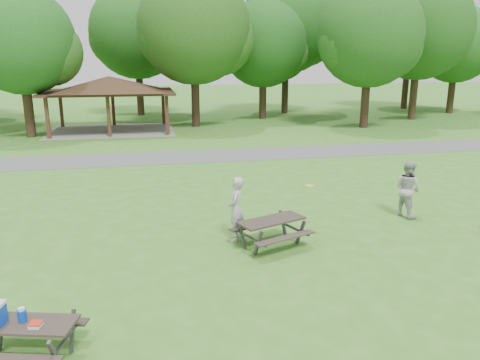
% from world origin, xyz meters
% --- Properties ---
extents(ground, '(160.00, 160.00, 0.00)m').
position_xyz_m(ground, '(0.00, 0.00, 0.00)').
color(ground, '#367220').
rests_on(ground, ground).
extents(asphalt_path, '(120.00, 3.20, 0.02)m').
position_xyz_m(asphalt_path, '(0.00, 14.00, 0.01)').
color(asphalt_path, '#4F4F52').
rests_on(asphalt_path, ground).
extents(pavilion, '(8.60, 7.01, 3.76)m').
position_xyz_m(pavilion, '(-4.00, 24.00, 3.06)').
color(pavilion, '#3D2316').
rests_on(pavilion, ground).
extents(tree_row_d, '(6.93, 6.60, 9.27)m').
position_xyz_m(tree_row_d, '(-8.92, 22.53, 5.77)').
color(tree_row_d, black).
rests_on(tree_row_d, ground).
extents(tree_row_e, '(8.40, 8.00, 11.02)m').
position_xyz_m(tree_row_e, '(2.10, 25.03, 6.78)').
color(tree_row_e, black).
rests_on(tree_row_e, ground).
extents(tree_row_f, '(7.35, 7.00, 9.55)m').
position_xyz_m(tree_row_f, '(8.09, 28.53, 5.84)').
color(tree_row_f, black).
rests_on(tree_row_f, ground).
extents(tree_row_g, '(7.77, 7.40, 10.25)m').
position_xyz_m(tree_row_g, '(14.09, 22.03, 6.33)').
color(tree_row_g, black).
rests_on(tree_row_g, ground).
extents(tree_row_h, '(8.61, 8.20, 11.37)m').
position_xyz_m(tree_row_h, '(20.10, 25.53, 7.03)').
color(tree_row_h, '#312216').
rests_on(tree_row_h, ground).
extents(tree_row_i, '(7.14, 6.80, 9.52)m').
position_xyz_m(tree_row_i, '(26.08, 29.03, 5.91)').
color(tree_row_i, black).
rests_on(tree_row_i, ground).
extents(tree_deep_b, '(8.40, 8.00, 11.13)m').
position_xyz_m(tree_deep_b, '(-1.90, 33.03, 6.89)').
color(tree_deep_b, black).
rests_on(tree_deep_b, ground).
extents(tree_deep_c, '(8.82, 8.40, 11.90)m').
position_xyz_m(tree_deep_c, '(11.10, 32.03, 7.44)').
color(tree_deep_c, black).
rests_on(tree_deep_c, ground).
extents(tree_deep_d, '(8.40, 8.00, 11.27)m').
position_xyz_m(tree_deep_d, '(24.10, 33.53, 7.03)').
color(tree_deep_d, black).
rests_on(tree_deep_d, ground).
extents(picnic_table_near, '(1.96, 1.73, 1.16)m').
position_xyz_m(picnic_table_near, '(-4.11, -2.19, 0.67)').
color(picnic_table_near, '#2E2521').
rests_on(picnic_table_near, ground).
extents(picnic_table_middle, '(2.23, 2.02, 0.79)m').
position_xyz_m(picnic_table_middle, '(1.40, 1.74, 0.58)').
color(picnic_table_middle, '#2C2520').
rests_on(picnic_table_middle, ground).
extents(frisbee_in_flight, '(0.29, 0.29, 0.02)m').
position_xyz_m(frisbee_in_flight, '(2.82, 2.76, 1.35)').
color(frisbee_in_flight, yellow).
rests_on(frisbee_in_flight, ground).
extents(frisbee_thrower, '(0.63, 0.77, 1.81)m').
position_xyz_m(frisbee_thrower, '(0.56, 2.41, 0.91)').
color(frisbee_thrower, '#ADADAF').
rests_on(frisbee_thrower, ground).
extents(frisbee_catcher, '(0.95, 1.07, 1.82)m').
position_xyz_m(frisbee_catcher, '(6.33, 3.30, 0.91)').
color(frisbee_catcher, '#ABABAD').
rests_on(frisbee_catcher, ground).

